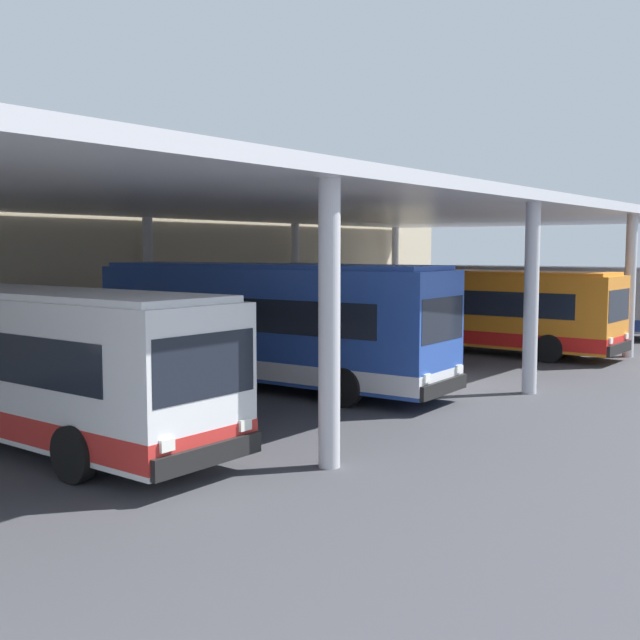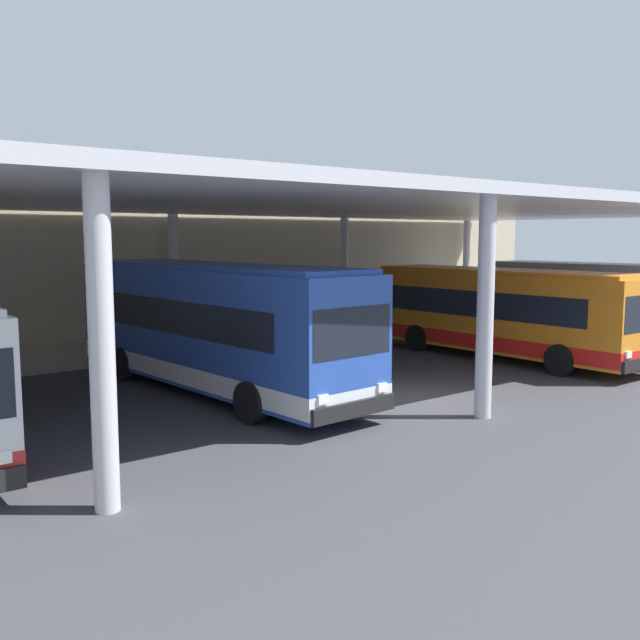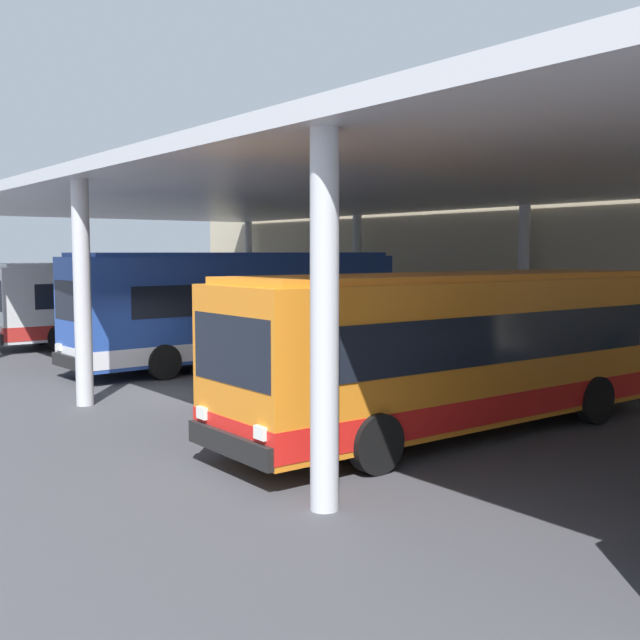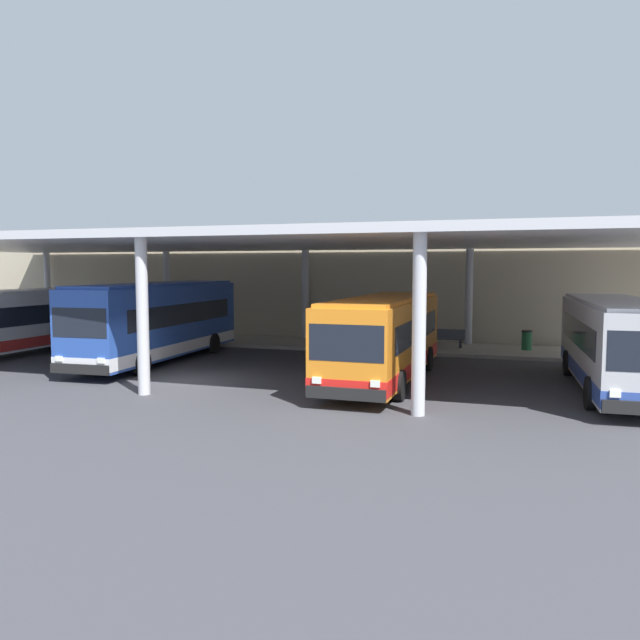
{
  "view_description": "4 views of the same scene",
  "coord_description": "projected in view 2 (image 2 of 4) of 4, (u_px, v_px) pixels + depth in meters",
  "views": [
    {
      "loc": [
        -20.4,
        -10.87,
        3.99
      ],
      "look_at": [
        -0.2,
        4.67,
        1.66
      ],
      "focal_mm": 43.57,
      "sensor_mm": 36.0,
      "label": 1
    },
    {
      "loc": [
        -13.18,
        -12.87,
        4.28
      ],
      "look_at": [
        0.98,
        5.0,
        1.58
      ],
      "focal_mm": 39.13,
      "sensor_mm": 36.0,
      "label": 2
    },
    {
      "loc": [
        17.61,
        -8.89,
        3.59
      ],
      "look_at": [
        0.53,
        4.01,
        1.7
      ],
      "focal_mm": 43.42,
      "sensor_mm": 36.0,
      "label": 3
    },
    {
      "loc": [
        12.15,
        -20.05,
        4.28
      ],
      "look_at": [
        4.35,
        3.18,
        2.18
      ],
      "focal_mm": 34.62,
      "sensor_mm": 36.0,
      "label": 4
    }
  ],
  "objects": [
    {
      "name": "ground_plane",
      "position": [
        407.0,
        398.0,
        18.65
      ],
      "size": [
        200.0,
        200.0,
        0.0
      ],
      "primitive_type": "plane",
      "color": "#3D3D42"
    },
    {
      "name": "platform_kerb",
      "position": [
        196.0,
        343.0,
        27.78
      ],
      "size": [
        42.0,
        4.5,
        0.18
      ],
      "primitive_type": "cube",
      "color": "#A39E93",
      "rests_on": "ground"
    },
    {
      "name": "station_building_facade",
      "position": [
        158.0,
        258.0,
        29.92
      ],
      "size": [
        48.0,
        1.6,
        6.84
      ],
      "primitive_type": "cube",
      "color": "#C1B293",
      "rests_on": "ground"
    },
    {
      "name": "canopy_shelter",
      "position": [
        287.0,
        206.0,
        22.31
      ],
      "size": [
        40.0,
        17.0,
        5.55
      ],
      "color": "silver",
      "rests_on": "ground"
    },
    {
      "name": "bus_second_bay",
      "position": [
        212.0,
        326.0,
        19.29
      ],
      "size": [
        3.13,
        11.45,
        3.57
      ],
      "color": "#284CA8",
      "rests_on": "ground"
    },
    {
      "name": "bus_middle_bay",
      "position": [
        500.0,
        312.0,
        24.76
      ],
      "size": [
        2.74,
        10.53,
        3.17
      ],
      "color": "orange",
      "rests_on": "ground"
    },
    {
      "name": "bus_far_bay",
      "position": [
        602.0,
        298.0,
        30.23
      ],
      "size": [
        3.06,
        10.64,
        3.17
      ],
      "color": "#B7B7BC",
      "rests_on": "ground"
    },
    {
      "name": "bench_waiting",
      "position": [
        352.0,
        315.0,
        32.9
      ],
      "size": [
        1.8,
        0.45,
        0.92
      ],
      "color": "#4C515B",
      "rests_on": "platform_kerb"
    },
    {
      "name": "trash_bin",
      "position": [
        408.0,
        309.0,
        35.43
      ],
      "size": [
        0.52,
        0.52,
        0.98
      ],
      "color": "#236638",
      "rests_on": "platform_kerb"
    }
  ]
}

